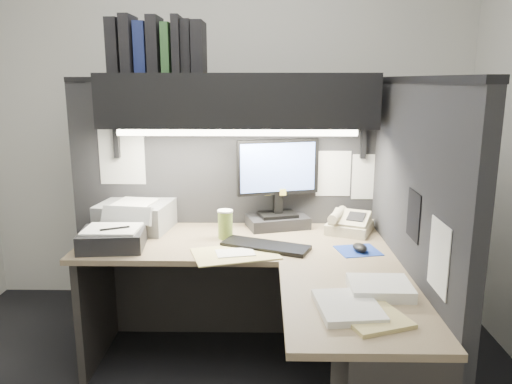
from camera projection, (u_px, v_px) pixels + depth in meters
wall_back at (226, 117)px, 3.60m from camera, size 3.50×0.04×2.70m
wall_front at (59, 281)px, 0.67m from camera, size 3.50×0.04×2.70m
partition_back at (225, 211)px, 3.16m from camera, size 1.90×0.06×1.60m
partition_right at (409, 252)px, 2.41m from camera, size 0.06×1.50×1.60m
desk at (296, 337)px, 2.32m from camera, size 1.70×1.53×0.73m
overhead_shelf at (238, 100)px, 2.83m from camera, size 1.55×0.34×0.30m
task_light_tube at (237, 133)px, 2.73m from camera, size 1.32×0.04×0.04m
monitor at (278, 193)px, 3.01m from camera, size 0.49×0.31×0.54m
keyboard at (266, 246)px, 2.68m from camera, size 0.50×0.32×0.02m
mousepad at (358, 251)px, 2.63m from camera, size 0.25×0.23×0.00m
mouse at (360, 248)px, 2.61m from camera, size 0.09×0.12×0.04m
telephone at (349, 224)px, 2.95m from camera, size 0.32×0.32×0.10m
coffee_cup at (225, 225)px, 2.83m from camera, size 0.11×0.11×0.16m
printer at (136, 215)px, 3.01m from camera, size 0.46×0.40×0.16m
notebook_stack at (113, 239)px, 2.67m from camera, size 0.36×0.31×0.10m
open_folder at (235, 254)px, 2.58m from camera, size 0.49×0.39×0.01m
paper_stack_a at (380, 288)px, 2.10m from camera, size 0.26×0.22×0.05m
paper_stack_b at (348, 307)px, 1.95m from camera, size 0.26×0.32×0.03m
manila_stack at (369, 314)px, 1.91m from camera, size 0.32×0.35×0.02m
binder_row at (158, 46)px, 2.78m from camera, size 0.53×0.25×0.31m
pinned_papers at (291, 184)px, 2.74m from camera, size 1.76×1.31×0.51m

